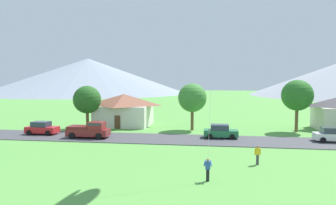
{
  "coord_description": "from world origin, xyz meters",
  "views": [
    {
      "loc": [
        2.8,
        -12.06,
        7.36
      ],
      "look_at": [
        -0.93,
        13.26,
        5.47
      ],
      "focal_mm": 33.47,
      "sensor_mm": 36.0,
      "label": 1
    }
  ],
  "objects_px": {
    "tree_right_of_center": "(192,98)",
    "parked_car_white_east_end": "(333,135)",
    "house_left_center": "(124,109)",
    "tree_center": "(297,95)",
    "parked_car_red_mid_east": "(42,128)",
    "tree_left_of_center": "(87,100)",
    "pickup_truck_maroon_west_side": "(89,130)",
    "watcher_person": "(258,155)",
    "parked_car_green_mid_west": "(220,132)"
  },
  "relations": [
    {
      "from": "tree_right_of_center",
      "to": "pickup_truck_maroon_west_side",
      "type": "distance_m",
      "value": 15.21
    },
    {
      "from": "tree_center",
      "to": "parked_car_white_east_end",
      "type": "bearing_deg",
      "value": -71.54
    },
    {
      "from": "parked_car_green_mid_west",
      "to": "parked_car_white_east_end",
      "type": "distance_m",
      "value": 12.98
    },
    {
      "from": "house_left_center",
      "to": "tree_left_of_center",
      "type": "xyz_separation_m",
      "value": [
        -4.52,
        -3.96,
        1.73
      ]
    },
    {
      "from": "tree_left_of_center",
      "to": "watcher_person",
      "type": "xyz_separation_m",
      "value": [
        22.52,
        -16.93,
        -3.45
      ]
    },
    {
      "from": "house_left_center",
      "to": "parked_car_green_mid_west",
      "type": "relative_size",
      "value": 2.09
    },
    {
      "from": "tree_right_of_center",
      "to": "parked_car_white_east_end",
      "type": "distance_m",
      "value": 18.5
    },
    {
      "from": "tree_center",
      "to": "parked_car_white_east_end",
      "type": "height_order",
      "value": "tree_center"
    },
    {
      "from": "tree_right_of_center",
      "to": "parked_car_white_east_end",
      "type": "xyz_separation_m",
      "value": [
        16.92,
        -6.43,
        -3.82
      ]
    },
    {
      "from": "parked_car_white_east_end",
      "to": "pickup_truck_maroon_west_side",
      "type": "distance_m",
      "value": 29.27
    },
    {
      "from": "tree_center",
      "to": "parked_car_white_east_end",
      "type": "xyz_separation_m",
      "value": [
        2.34,
        -7.0,
        -4.27
      ]
    },
    {
      "from": "tree_right_of_center",
      "to": "pickup_truck_maroon_west_side",
      "type": "relative_size",
      "value": 1.3
    },
    {
      "from": "tree_left_of_center",
      "to": "parked_car_green_mid_west",
      "type": "distance_m",
      "value": 20.56
    },
    {
      "from": "tree_left_of_center",
      "to": "watcher_person",
      "type": "distance_m",
      "value": 28.39
    },
    {
      "from": "tree_center",
      "to": "pickup_truck_maroon_west_side",
      "type": "bearing_deg",
      "value": -161.97
    },
    {
      "from": "parked_car_green_mid_west",
      "to": "watcher_person",
      "type": "xyz_separation_m",
      "value": [
        2.93,
        -11.75,
        0.01
      ]
    },
    {
      "from": "tree_right_of_center",
      "to": "watcher_person",
      "type": "relative_size",
      "value": 4.05
    },
    {
      "from": "tree_right_of_center",
      "to": "parked_car_white_east_end",
      "type": "relative_size",
      "value": 1.6
    },
    {
      "from": "parked_car_green_mid_west",
      "to": "parked_car_red_mid_east",
      "type": "height_order",
      "value": "same"
    },
    {
      "from": "parked_car_red_mid_east",
      "to": "tree_left_of_center",
      "type": "bearing_deg",
      "value": 56.17
    },
    {
      "from": "parked_car_red_mid_east",
      "to": "parked_car_white_east_end",
      "type": "xyz_separation_m",
      "value": [
        36.5,
        0.2,
        0.0
      ]
    },
    {
      "from": "parked_car_red_mid_east",
      "to": "watcher_person",
      "type": "height_order",
      "value": "parked_car_red_mid_east"
    },
    {
      "from": "parked_car_white_east_end",
      "to": "tree_left_of_center",
      "type": "bearing_deg",
      "value": 170.13
    },
    {
      "from": "tree_left_of_center",
      "to": "parked_car_white_east_end",
      "type": "xyz_separation_m",
      "value": [
        32.57,
        -5.66,
        -3.46
      ]
    },
    {
      "from": "parked_car_white_east_end",
      "to": "watcher_person",
      "type": "relative_size",
      "value": 2.53
    },
    {
      "from": "house_left_center",
      "to": "parked_car_red_mid_east",
      "type": "distance_m",
      "value": 13.08
    },
    {
      "from": "watcher_person",
      "to": "tree_center",
      "type": "bearing_deg",
      "value": 67.12
    },
    {
      "from": "tree_left_of_center",
      "to": "parked_car_red_mid_east",
      "type": "xyz_separation_m",
      "value": [
        -3.93,
        -5.87,
        -3.46
      ]
    },
    {
      "from": "watcher_person",
      "to": "parked_car_red_mid_east",
      "type": "bearing_deg",
      "value": 157.3
    },
    {
      "from": "tree_center",
      "to": "parked_car_white_east_end",
      "type": "distance_m",
      "value": 8.53
    },
    {
      "from": "house_left_center",
      "to": "parked_car_white_east_end",
      "type": "relative_size",
      "value": 2.08
    },
    {
      "from": "tree_right_of_center",
      "to": "parked_car_white_east_end",
      "type": "height_order",
      "value": "tree_right_of_center"
    },
    {
      "from": "tree_right_of_center",
      "to": "parked_car_white_east_end",
      "type": "bearing_deg",
      "value": -20.8
    },
    {
      "from": "parked_car_green_mid_west",
      "to": "tree_right_of_center",
      "type": "bearing_deg",
      "value": 123.53
    },
    {
      "from": "house_left_center",
      "to": "parked_car_red_mid_east",
      "type": "bearing_deg",
      "value": -130.7
    },
    {
      "from": "house_left_center",
      "to": "watcher_person",
      "type": "bearing_deg",
      "value": -49.25
    },
    {
      "from": "house_left_center",
      "to": "tree_center",
      "type": "distance_m",
      "value": 25.97
    },
    {
      "from": "tree_center",
      "to": "parked_car_green_mid_west",
      "type": "relative_size",
      "value": 1.73
    },
    {
      "from": "parked_car_white_east_end",
      "to": "pickup_truck_maroon_west_side",
      "type": "relative_size",
      "value": 0.81
    },
    {
      "from": "house_left_center",
      "to": "tree_center",
      "type": "bearing_deg",
      "value": -5.82
    },
    {
      "from": "tree_center",
      "to": "tree_right_of_center",
      "type": "relative_size",
      "value": 1.08
    },
    {
      "from": "tree_right_of_center",
      "to": "parked_car_red_mid_east",
      "type": "height_order",
      "value": "tree_right_of_center"
    },
    {
      "from": "tree_center",
      "to": "parked_car_green_mid_west",
      "type": "height_order",
      "value": "tree_center"
    },
    {
      "from": "watcher_person",
      "to": "parked_car_white_east_end",
      "type": "bearing_deg",
      "value": 48.28
    },
    {
      "from": "parked_car_green_mid_west",
      "to": "parked_car_white_east_end",
      "type": "relative_size",
      "value": 1.0
    },
    {
      "from": "parked_car_green_mid_west",
      "to": "watcher_person",
      "type": "distance_m",
      "value": 12.1
    },
    {
      "from": "watcher_person",
      "to": "tree_right_of_center",
      "type": "bearing_deg",
      "value": 111.22
    },
    {
      "from": "tree_left_of_center",
      "to": "tree_center",
      "type": "height_order",
      "value": "tree_center"
    },
    {
      "from": "pickup_truck_maroon_west_side",
      "to": "parked_car_green_mid_west",
      "type": "bearing_deg",
      "value": 7.79
    },
    {
      "from": "tree_center",
      "to": "watcher_person",
      "type": "height_order",
      "value": "tree_center"
    }
  ]
}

